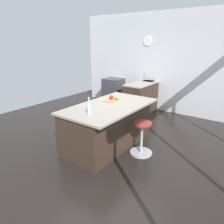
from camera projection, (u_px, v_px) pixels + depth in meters
ground_plane at (112, 137)px, 4.91m from camera, size 7.45×7.45×0.00m
interior_partition_left at (163, 63)px, 6.44m from camera, size 0.15×5.73×2.97m
sink_cabinet at (145, 96)px, 6.70m from camera, size 1.81×0.60×1.21m
oven_range at (113, 91)px, 7.40m from camera, size 0.60×0.61×0.90m
kitchen_island at (108, 125)px, 4.42m from camera, size 2.03×1.14×0.90m
stool_by_window at (142, 139)px, 4.12m from camera, size 0.44×0.44×0.66m
cutting_board at (112, 100)px, 4.57m from camera, size 0.36×0.24×0.02m
apple_red at (111, 97)px, 4.60m from camera, size 0.09×0.09×0.09m
apple_green at (116, 98)px, 4.57m from camera, size 0.08×0.08×0.08m
water_bottle at (89, 108)px, 3.68m from camera, size 0.06×0.06×0.31m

